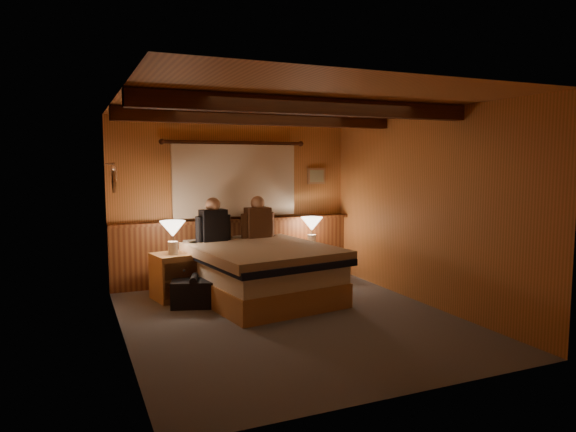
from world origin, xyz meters
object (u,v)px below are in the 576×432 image
bed (260,271)px  person_left (213,223)px  nightstand_left (176,276)px  lamp_left (173,231)px  lamp_right (312,226)px  person_right (258,221)px  duffel_bag (194,293)px  nightstand_right (311,263)px

bed → person_left: (-0.45, 0.62, 0.58)m
nightstand_left → lamp_left: lamp_left is taller
lamp_left → person_left: person_left is taller
lamp_right → person_right: bearing=-178.6°
person_left → duffel_bag: size_ratio=1.01×
bed → lamp_left: size_ratio=5.28×
nightstand_right → person_left: person_left is taller
nightstand_left → lamp_right: (2.11, 0.31, 0.52)m
bed → lamp_left: 1.23m
person_left → person_right: bearing=-2.5°
lamp_right → person_right: person_right is taller
bed → nightstand_right: size_ratio=4.33×
bed → duffel_bag: (-0.87, -0.04, -0.19)m
person_right → bed: bearing=-113.5°
duffel_bag → bed: bearing=19.6°
bed → nightstand_left: 1.09m
nightstand_right → lamp_left: (-2.12, -0.34, 0.64)m
lamp_right → person_left: person_left is taller
nightstand_left → duffel_bag: nightstand_left is taller
lamp_left → person_right: bearing=14.2°
nightstand_left → duffel_bag: (0.13, -0.46, -0.13)m
bed → person_left: size_ratio=3.61×
nightstand_left → person_left: (0.56, 0.20, 0.64)m
nightstand_left → person_right: size_ratio=1.02×
bed → person_right: 0.94m
lamp_left → duffel_bag: 0.86m
nightstand_left → nightstand_right: size_ratio=1.21×
person_right → lamp_left: bearing=-171.3°
nightstand_left → lamp_left: size_ratio=1.48×
nightstand_right → person_right: size_ratio=0.84×
lamp_left → person_right: (1.27, 0.32, 0.04)m
nightstand_right → lamp_right: 0.56m
nightstand_left → lamp_right: 2.19m
nightstand_right → person_right: person_right is taller
nightstand_right → person_right: bearing=-172.7°
nightstand_right → person_left: size_ratio=0.83×
person_left → person_right: (0.67, 0.08, -0.00)m
bed → nightstand_right: bed is taller
bed → lamp_right: (1.10, 0.73, 0.46)m
person_right → person_left: bearing=-178.5°
person_left → person_right: 0.68m
nightstand_left → duffel_bag: size_ratio=1.02×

